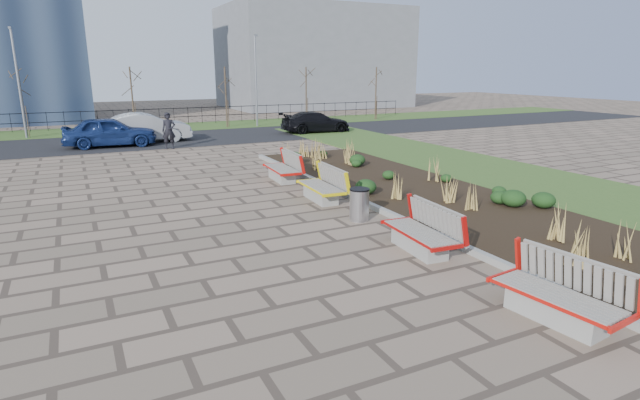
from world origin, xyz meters
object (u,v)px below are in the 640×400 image
bench_c (320,185)px  litter_bin (359,205)px  car_silver (145,128)px  lamp_east (256,82)px  bench_a (557,292)px  bench_d (281,167)px  bench_b (419,230)px  car_blue (110,132)px  car_black (316,122)px  lamp_west (19,85)px  pedestrian (169,131)px

bench_c → litter_bin: bench_c is taller
car_silver → lamp_east: 9.49m
bench_a → bench_d: (0.00, 11.56, 0.00)m
bench_b → car_silver: size_ratio=0.44×
car_silver → car_blue: bearing=116.9°
car_black → lamp_west: bearing=75.9°
litter_bin → bench_b: bearing=-90.0°
pedestrian → bench_a: bearing=-76.1°
litter_bin → lamp_east: lamp_east is taller
bench_c → lamp_east: 20.77m
pedestrian → lamp_east: bearing=53.5°
car_blue → lamp_west: (-4.13, 5.51, 2.25)m
car_blue → bench_d: bearing=-152.5°
bench_d → pedestrian: bearing=107.1°
bench_d → car_blue: size_ratio=0.47×
bench_a → litter_bin: size_ratio=2.47×
pedestrian → bench_d: bearing=-68.7°
litter_bin → car_blue: size_ratio=0.19×
bench_b → lamp_east: bearing=83.1°
bench_a → car_blue: car_blue is taller
bench_b → car_blue: car_blue is taller
bench_a → car_black: size_ratio=0.48×
bench_b → litter_bin: size_ratio=2.47×
bench_b → lamp_west: size_ratio=0.35×
bench_d → car_blue: 12.35m
lamp_west → lamp_east: bearing=0.0°
car_silver → car_black: 10.21m
pedestrian → car_blue: size_ratio=0.40×
bench_c → litter_bin: bearing=-87.1°
bench_c → pedestrian: bearing=103.1°
lamp_west → bench_a: bearing=-72.4°
bench_c → car_blue: (-4.87, 14.49, 0.29)m
bench_c → car_silver: bearing=103.9°
bench_a → car_silver: bearing=90.2°
lamp_west → bench_d: bearing=-61.9°
bench_a → bench_c: same height
car_silver → lamp_west: 7.87m
bench_c → lamp_west: lamp_west is taller
bench_a → pedestrian: 21.06m
litter_bin → lamp_east: size_ratio=0.14×
bench_a → lamp_east: (5.00, 28.41, 2.54)m
litter_bin → car_blue: bearing=106.2°
car_blue → bench_b: bearing=-161.6°
bench_b → bench_d: (0.00, 8.04, 0.00)m
bench_a → litter_bin: 6.10m
bench_a → pedestrian: (-2.27, 20.93, 0.41)m
litter_bin → lamp_west: bearing=112.0°
bench_b → lamp_west: lamp_west is taller
bench_d → lamp_west: (-9.00, 16.85, 2.54)m
bench_d → lamp_east: (5.00, 16.85, 2.54)m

